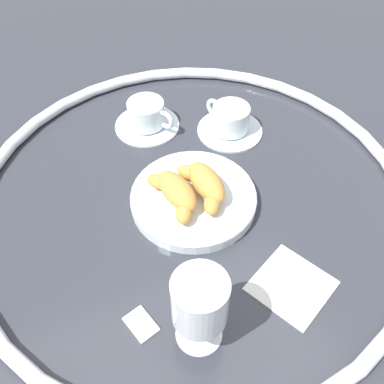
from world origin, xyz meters
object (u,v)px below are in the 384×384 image
croissant_small (176,192)px  sugar_packet (141,324)px  croissant_large (205,183)px  folded_napkin (292,285)px  pastry_plate (192,198)px  juice_glass_left (200,303)px  coffee_cup_near (149,116)px  coffee_cup_far (230,121)px

croissant_small → sugar_packet: croissant_small is taller
croissant_large → folded_napkin: 0.23m
pastry_plate → sugar_packet: 0.25m
pastry_plate → croissant_large: 0.04m
folded_napkin → juice_glass_left: bearing=93.5°
croissant_large → folded_napkin: (-0.22, -0.05, -0.04)m
pastry_plate → croissant_small: croissant_small is taller
pastry_plate → folded_napkin: 0.23m
coffee_cup_near → pastry_plate: bearing=178.1°
pastry_plate → sugar_packet: pastry_plate is taller
croissant_small → croissant_large: bearing=-92.8°
pastry_plate → coffee_cup_near: (0.23, -0.01, 0.01)m
folded_napkin → croissant_small: bearing=24.5°
croissant_small → folded_napkin: 0.25m
croissant_large → coffee_cup_near: bearing=4.1°
croissant_large → folded_napkin: bearing=-168.2°
croissant_small → coffee_cup_far: 0.24m
pastry_plate → sugar_packet: size_ratio=4.54×
coffee_cup_near → folded_napkin: coffee_cup_near is taller
croissant_small → folded_napkin: croissant_small is taller
pastry_plate → coffee_cup_near: bearing=-1.9°
coffee_cup_far → folded_napkin: bearing=167.1°
juice_glass_left → sugar_packet: juice_glass_left is taller
croissant_small → coffee_cup_far: (0.15, -0.18, -0.02)m
pastry_plate → croissant_small: (0.00, 0.03, 0.03)m
croissant_large → folded_napkin: size_ratio=1.24×
coffee_cup_far → folded_napkin: (-0.37, 0.08, -0.02)m
juice_glass_left → folded_napkin: size_ratio=1.27×
folded_napkin → coffee_cup_near: bearing=7.8°
coffee_cup_far → croissant_small: bearing=128.3°
croissant_small → juice_glass_left: 0.24m
coffee_cup_near → coffee_cup_far: 0.17m
croissant_small → coffee_cup_near: bearing=-9.4°
coffee_cup_far → folded_napkin: 0.38m
croissant_small → coffee_cup_near: (0.23, -0.04, -0.02)m
croissant_large → coffee_cup_far: (0.15, -0.13, -0.02)m
croissant_large → juice_glass_left: juice_glass_left is taller
croissant_small → coffee_cup_far: bearing=-51.7°
coffee_cup_near → croissant_large: bearing=-175.9°
coffee_cup_near → coffee_cup_far: bearing=-120.2°
croissant_large → coffee_cup_near: croissant_large is taller
pastry_plate → juice_glass_left: bearing=157.6°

